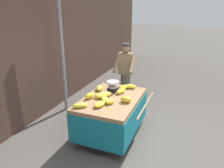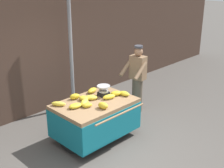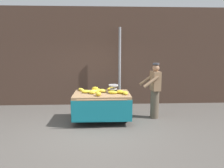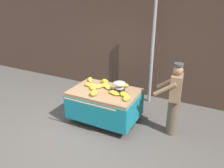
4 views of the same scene
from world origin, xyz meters
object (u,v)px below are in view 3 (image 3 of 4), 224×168
(banana_bunch_0, at_px, (111,89))
(banana_bunch_5, at_px, (92,92))
(banana_bunch_1, at_px, (125,93))
(banana_bunch_3, at_px, (98,94))
(banana_bunch_8, at_px, (81,90))
(street_pole, at_px, (120,68))
(banana_bunch_4, at_px, (94,91))
(banana_bunch_2, at_px, (95,89))
(banana_bunch_6, at_px, (86,91))
(banana_bunch_9, at_px, (103,91))
(banana_bunch_7, at_px, (113,92))
(vendor_person, at_px, (155,91))
(banana_bunch_10, at_px, (98,90))
(weighing_scale, at_px, (113,89))
(banana_bunch_11, at_px, (120,92))
(banana_cart, at_px, (102,101))

(banana_bunch_0, xyz_separation_m, banana_bunch_5, (-0.58, -0.51, -0.00))
(banana_bunch_1, xyz_separation_m, banana_bunch_3, (-0.77, -0.14, 0.02))
(banana_bunch_1, xyz_separation_m, banana_bunch_8, (-1.31, 0.57, -0.00))
(banana_bunch_1, height_order, banana_bunch_8, banana_bunch_1)
(street_pole, relative_size, banana_bunch_1, 11.36)
(banana_bunch_1, distance_m, banana_bunch_4, 0.94)
(banana_bunch_2, bearing_deg, banana_bunch_6, -127.15)
(banana_bunch_6, xyz_separation_m, banana_bunch_9, (0.49, 0.09, 0.00))
(banana_bunch_1, distance_m, banana_bunch_7, 0.37)
(banana_bunch_0, distance_m, banana_bunch_1, 0.72)
(vendor_person, bearing_deg, banana_bunch_9, -176.60)
(street_pole, xyz_separation_m, banana_bunch_10, (-0.77, -1.37, -0.55))
(street_pole, bearing_deg, banana_bunch_9, -113.57)
(banana_bunch_7, bearing_deg, weighing_scale, 80.19)
(street_pole, relative_size, banana_bunch_7, 10.16)
(banana_bunch_8, bearing_deg, vendor_person, -3.30)
(banana_bunch_6, bearing_deg, banana_bunch_4, -3.35)
(banana_bunch_4, distance_m, banana_bunch_11, 0.79)
(banana_bunch_5, xyz_separation_m, banana_bunch_6, (-0.18, 0.14, 0.00))
(vendor_person, bearing_deg, banana_bunch_0, 172.28)
(banana_bunch_8, bearing_deg, weighing_scale, -15.04)
(banana_bunch_10, distance_m, banana_bunch_11, 0.71)
(weighing_scale, height_order, banana_bunch_1, weighing_scale)
(banana_bunch_10, bearing_deg, banana_bunch_7, -36.31)
(banana_bunch_7, bearing_deg, banana_bunch_9, 139.73)
(banana_bunch_6, bearing_deg, banana_bunch_8, 119.07)
(banana_bunch_0, xyz_separation_m, banana_bunch_6, (-0.77, -0.36, -0.00))
(banana_cart, distance_m, banana_bunch_1, 0.75)
(vendor_person, bearing_deg, banana_bunch_5, -170.24)
(street_pole, xyz_separation_m, banana_bunch_4, (-0.89, -1.54, -0.54))
(banana_cart, bearing_deg, weighing_scale, 17.11)
(street_pole, height_order, banana_cart, street_pole)
(banana_bunch_1, xyz_separation_m, vendor_person, (0.95, 0.44, -0.03))
(street_pole, height_order, weighing_scale, street_pole)
(banana_bunch_1, relative_size, banana_bunch_8, 0.87)
(banana_cart, bearing_deg, banana_bunch_4, 169.12)
(banana_bunch_0, xyz_separation_m, vendor_person, (1.32, -0.18, -0.03))
(banana_bunch_1, xyz_separation_m, banana_bunch_10, (-0.79, 0.42, 0.00))
(street_pole, distance_m, banana_bunch_7, 1.80)
(banana_bunch_8, bearing_deg, banana_bunch_6, -60.93)
(banana_cart, bearing_deg, banana_bunch_0, 54.19)
(vendor_person, bearing_deg, banana_bunch_7, -165.56)
(banana_bunch_3, relative_size, banana_bunch_5, 1.07)
(banana_bunch_9, bearing_deg, street_pole, 66.43)
(street_pole, height_order, vendor_person, street_pole)
(weighing_scale, bearing_deg, banana_bunch_11, -42.85)
(banana_cart, height_order, banana_bunch_4, banana_bunch_4)
(weighing_scale, bearing_deg, street_pole, 78.32)
(banana_bunch_6, xyz_separation_m, banana_bunch_8, (-0.17, 0.31, -0.00))
(banana_bunch_9, bearing_deg, banana_bunch_7, -40.27)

